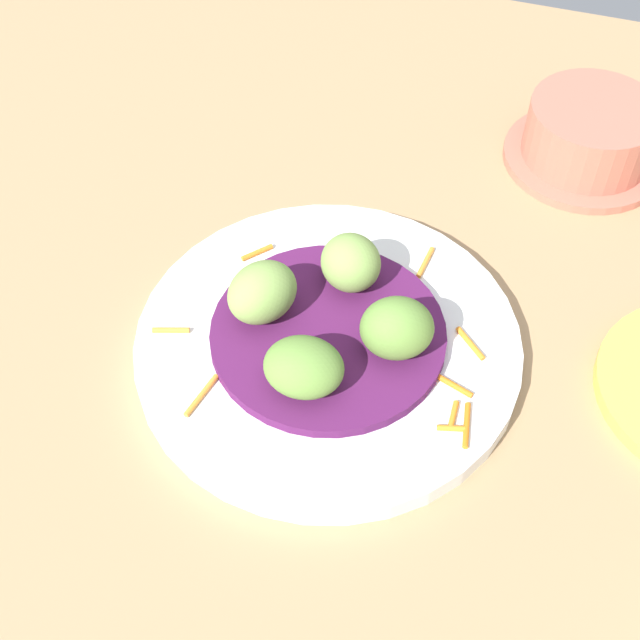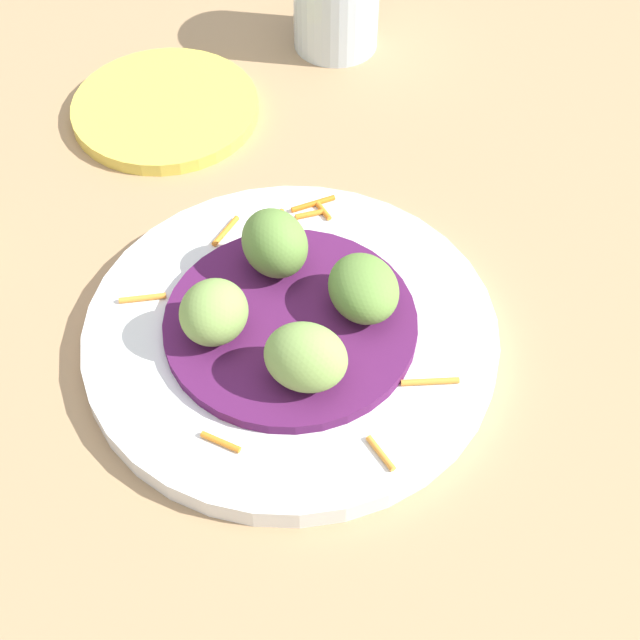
# 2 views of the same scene
# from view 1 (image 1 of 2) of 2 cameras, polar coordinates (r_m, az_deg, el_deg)

# --- Properties ---
(table_surface) EXTENTS (1.10, 1.10, 0.02)m
(table_surface) POSITION_cam_1_polar(r_m,az_deg,el_deg) (0.64, -5.50, -3.90)
(table_surface) COLOR tan
(table_surface) RESTS_ON ground
(main_plate) EXTENTS (0.28, 0.28, 0.02)m
(main_plate) POSITION_cam_1_polar(r_m,az_deg,el_deg) (0.63, 0.52, -1.62)
(main_plate) COLOR white
(main_plate) RESTS_ON table_surface
(cabbage_bed) EXTENTS (0.17, 0.17, 0.01)m
(cabbage_bed) POSITION_cam_1_polar(r_m,az_deg,el_deg) (0.62, 0.53, -0.92)
(cabbage_bed) COLOR #51194C
(cabbage_bed) RESTS_ON main_plate
(carrot_garnish) EXTENTS (0.20, 0.24, 0.00)m
(carrot_garnish) POSITION_cam_1_polar(r_m,az_deg,el_deg) (0.62, 3.12, -2.28)
(carrot_garnish) COLOR orange
(carrot_garnish) RESTS_ON main_plate
(guac_scoop_left) EXTENTS (0.07, 0.06, 0.04)m
(guac_scoop_left) POSITION_cam_1_polar(r_m,az_deg,el_deg) (0.62, -3.76, 1.80)
(guac_scoop_left) COLOR #84A851
(guac_scoop_left) RESTS_ON cabbage_bed
(guac_scoop_center) EXTENTS (0.05, 0.06, 0.04)m
(guac_scoop_center) POSITION_cam_1_polar(r_m,az_deg,el_deg) (0.58, -1.06, -3.08)
(guac_scoop_center) COLOR olive
(guac_scoop_center) RESTS_ON cabbage_bed
(guac_scoop_right) EXTENTS (0.06, 0.06, 0.05)m
(guac_scoop_right) POSITION_cam_1_polar(r_m,az_deg,el_deg) (0.60, 5.01, -0.54)
(guac_scoop_right) COLOR olive
(guac_scoop_right) RESTS_ON cabbage_bed
(guac_scoop_back) EXTENTS (0.06, 0.06, 0.04)m
(guac_scoop_back) POSITION_cam_1_polar(r_m,az_deg,el_deg) (0.64, 2.01, 3.74)
(guac_scoop_back) COLOR #84A851
(guac_scoop_back) RESTS_ON cabbage_bed
(terracotta_bowl) EXTENTS (0.14, 0.14, 0.06)m
(terracotta_bowl) POSITION_cam_1_polar(r_m,az_deg,el_deg) (0.80, 17.06, 11.31)
(terracotta_bowl) COLOR #C66B56
(terracotta_bowl) RESTS_ON table_surface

